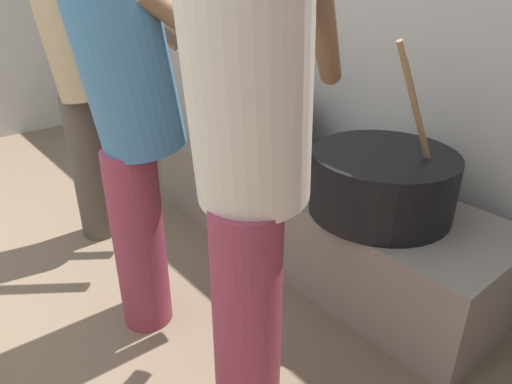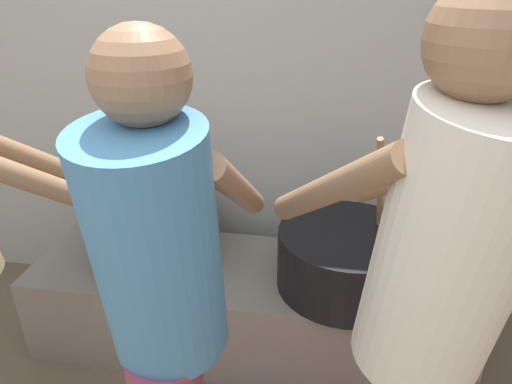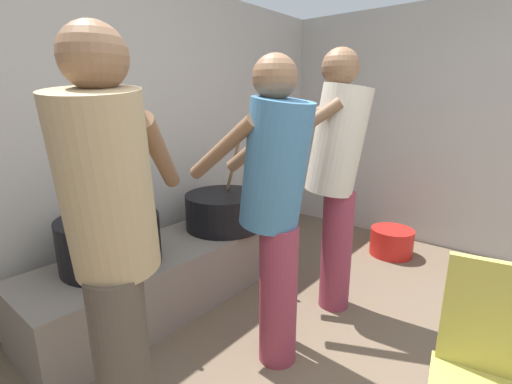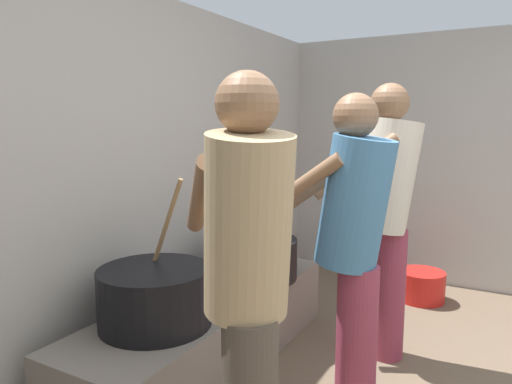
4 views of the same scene
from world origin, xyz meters
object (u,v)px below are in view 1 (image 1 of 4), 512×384
cooking_pot_secondary (255,124)px  cook_in_tan_shirt (81,66)px  cook_in_cream_shirt (249,145)px  cook_in_blue_shirt (132,111)px  cooking_pot_main (382,183)px

cooking_pot_secondary → cook_in_tan_shirt: size_ratio=0.46×
cook_in_cream_shirt → cook_in_tan_shirt: bearing=175.1°
cook_in_cream_shirt → cook_in_blue_shirt: cook_in_cream_shirt is taller
cook_in_cream_shirt → cook_in_blue_shirt: size_ratio=1.06×
cooking_pot_secondary → cook_in_blue_shirt: cook_in_blue_shirt is taller
cooking_pot_secondary → cook_in_cream_shirt: bearing=-40.3°
cook_in_tan_shirt → cooking_pot_secondary: bearing=63.5°
cooking_pot_secondary → cook_in_cream_shirt: size_ratio=0.45×
cooking_pot_main → cooking_pot_secondary: 0.89m
cooking_pot_main → cook_in_blue_shirt: 1.02m
cooking_pot_secondary → cook_in_blue_shirt: bearing=-65.7°
cooking_pot_main → cooking_pot_secondary: cooking_pot_secondary is taller
cooking_pot_secondary → cook_in_blue_shirt: 1.03m
cooking_pot_main → cooking_pot_secondary: size_ratio=0.95×
cook_in_blue_shirt → cook_in_tan_shirt: bearing=171.0°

